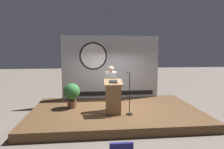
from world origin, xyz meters
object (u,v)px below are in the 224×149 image
at_px(podium, 113,98).
at_px(speaker_person, 111,88).
at_px(microphone_stand, 129,99).
at_px(potted_plant, 72,93).

height_order(podium, speaker_person, speaker_person).
height_order(podium, microphone_stand, microphone_stand).
bearing_deg(potted_plant, podium, -30.75).
xyz_separation_m(podium, potted_plant, (-1.54, 0.92, -0.01)).
height_order(speaker_person, microphone_stand, speaker_person).
xyz_separation_m(podium, microphone_stand, (0.56, -0.09, -0.06)).
bearing_deg(podium, microphone_stand, -8.85).
bearing_deg(podium, potted_plant, 149.25).
relative_size(podium, microphone_stand, 0.82).
bearing_deg(podium, speaker_person, 93.83).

